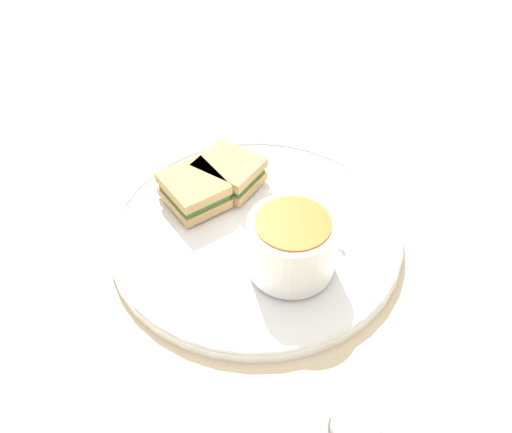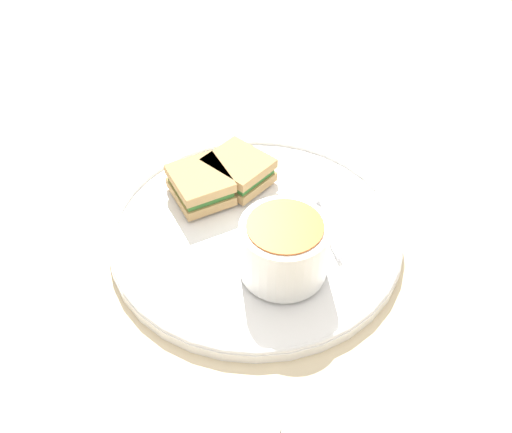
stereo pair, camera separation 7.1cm
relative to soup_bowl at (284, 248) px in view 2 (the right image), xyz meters
The scene contains 6 objects.
ground_plane 0.09m from the soup_bowl, 53.55° to the right, with size 2.40×2.40×0.00m, color beige.
plate 0.08m from the soup_bowl, 53.55° to the right, with size 0.35×0.35×0.02m.
soup_bowl is the anchor object (origin of this frame).
spoon 0.12m from the soup_bowl, 99.69° to the right, with size 0.07×0.12×0.01m.
sandwich_half_near 0.16m from the soup_bowl, 59.69° to the right, with size 0.10×0.10×0.03m.
sandwich_half_far 0.16m from the soup_bowl, 39.68° to the right, with size 0.10×0.10×0.03m.
Camera 2 is at (-0.10, 0.50, 0.53)m, focal length 42.00 mm.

